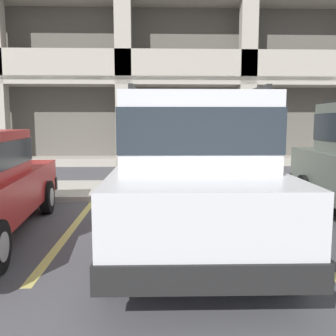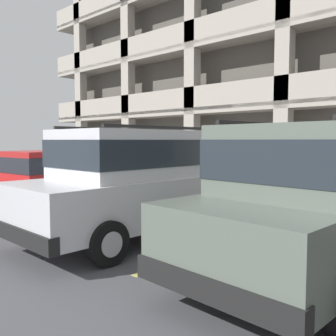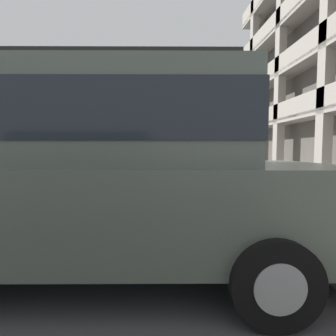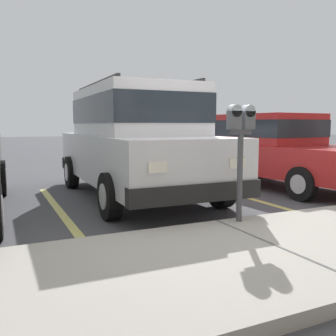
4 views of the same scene
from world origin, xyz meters
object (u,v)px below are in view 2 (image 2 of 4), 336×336
object	(u,v)px
silver_suv	(140,178)
dark_hatchback	(321,194)
red_sedan	(57,180)
parking_meter_near	(211,165)

from	to	relation	value
silver_suv	dark_hatchback	bearing A→B (deg)	5.69
silver_suv	dark_hatchback	size ratio (longest dim) A/B	0.99
red_sedan	parking_meter_near	distance (m)	3.79
silver_suv	dark_hatchback	xyz separation A→B (m)	(3.22, 0.30, 0.00)
parking_meter_near	dark_hatchback	bearing A→B (deg)	-33.50
silver_suv	parking_meter_near	xyz separation A→B (m)	(-0.38, 2.68, 0.10)
silver_suv	red_sedan	world-z (taller)	silver_suv
parking_meter_near	red_sedan	bearing A→B (deg)	-136.86
red_sedan	parking_meter_near	bearing A→B (deg)	38.41
parking_meter_near	silver_suv	bearing A→B (deg)	-81.91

